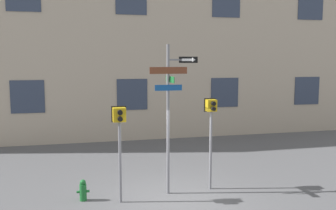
# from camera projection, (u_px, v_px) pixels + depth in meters

# --- Properties ---
(ground_plane) EXTENTS (60.00, 60.00, 0.00)m
(ground_plane) POSITION_uv_depth(u_px,v_px,m) (174.00, 199.00, 10.61)
(ground_plane) COLOR #515154
(street_sign_pole) EXTENTS (1.43, 0.94, 4.38)m
(street_sign_pole) POSITION_uv_depth(u_px,v_px,m) (170.00, 105.00, 10.79)
(street_sign_pole) COLOR slate
(street_sign_pole) RESTS_ON ground_plane
(pedestrian_signal_left) EXTENTS (0.41, 0.40, 2.68)m
(pedestrian_signal_left) POSITION_uv_depth(u_px,v_px,m) (120.00, 127.00, 10.15)
(pedestrian_signal_left) COLOR slate
(pedestrian_signal_left) RESTS_ON ground_plane
(pedestrian_signal_right) EXTENTS (0.35, 0.40, 2.79)m
(pedestrian_signal_right) POSITION_uv_depth(u_px,v_px,m) (211.00, 120.00, 11.23)
(pedestrian_signal_right) COLOR slate
(pedestrian_signal_right) RESTS_ON ground_plane
(fire_hydrant) EXTENTS (0.36, 0.20, 0.61)m
(fire_hydrant) POSITION_uv_depth(u_px,v_px,m) (83.00, 190.00, 10.49)
(fire_hydrant) COLOR #196028
(fire_hydrant) RESTS_ON ground_plane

